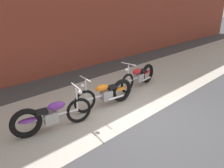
# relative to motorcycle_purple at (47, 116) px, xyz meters

# --- Properties ---
(ground_plane) EXTENTS (80.00, 80.00, 0.00)m
(ground_plane) POSITION_rel_motorcycle_purple_xyz_m (2.10, -1.30, -0.40)
(ground_plane) COLOR #38383A
(sidewalk_slab) EXTENTS (36.00, 3.50, 0.01)m
(sidewalk_slab) POSITION_rel_motorcycle_purple_xyz_m (2.10, 0.45, -0.40)
(sidewalk_slab) COLOR #9E998E
(sidewalk_slab) RESTS_ON ground
(brick_building_wall) EXTENTS (36.00, 0.50, 5.23)m
(brick_building_wall) POSITION_rel_motorcycle_purple_xyz_m (2.10, 3.90, 2.22)
(brick_building_wall) COLOR brown
(brick_building_wall) RESTS_ON ground
(motorcycle_purple) EXTENTS (1.98, 0.73, 1.03)m
(motorcycle_purple) POSITION_rel_motorcycle_purple_xyz_m (0.00, 0.00, 0.00)
(motorcycle_purple) COLOR black
(motorcycle_purple) RESTS_ON ground
(motorcycle_orange) EXTENTS (2.00, 0.65, 1.03)m
(motorcycle_orange) POSITION_rel_motorcycle_purple_xyz_m (2.02, 0.00, 0.00)
(motorcycle_orange) COLOR black
(motorcycle_orange) RESTS_ON ground
(motorcycle_red) EXTENTS (2.01, 0.58, 1.03)m
(motorcycle_red) POSITION_rel_motorcycle_purple_xyz_m (3.96, 0.34, 0.00)
(motorcycle_red) COLOR black
(motorcycle_red) RESTS_ON ground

